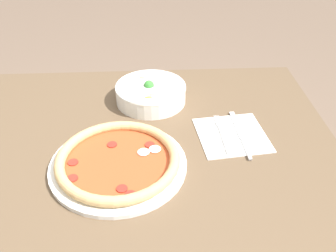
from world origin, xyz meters
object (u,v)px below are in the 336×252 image
(knife, at_px, (241,136))
(bowl, at_px, (151,92))
(pizza, at_px, (118,161))
(fork, at_px, (222,135))

(knife, bearing_deg, bowl, 48.71)
(pizza, relative_size, knife, 1.56)
(fork, relative_size, knife, 0.82)
(pizza, distance_m, knife, 0.35)
(fork, bearing_deg, bowl, 43.13)
(bowl, relative_size, fork, 1.23)
(pizza, bearing_deg, bowl, 74.21)
(pizza, height_order, fork, pizza)
(bowl, xyz_separation_m, fork, (0.19, -0.20, -0.03))
(pizza, bearing_deg, fork, 21.64)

